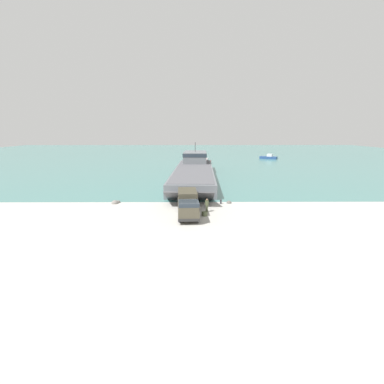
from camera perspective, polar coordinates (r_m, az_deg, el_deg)
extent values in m
plane|color=#B7B5AD|center=(37.19, -1.24, -4.58)|extent=(240.00, 240.00, 0.00)
cube|color=#477F7A|center=(133.47, -0.66, 7.14)|extent=(240.00, 180.00, 0.01)
cube|color=slate|center=(65.06, 0.34, 3.44)|extent=(9.77, 40.26, 2.25)
cube|color=#56565B|center=(64.91, 0.34, 4.46)|extent=(9.05, 38.63, 0.08)
cube|color=slate|center=(78.58, 0.61, 6.68)|extent=(6.18, 11.41, 2.76)
cube|color=#28333D|center=(78.51, 0.61, 7.27)|extent=(6.35, 11.53, 0.83)
cylinder|color=#3F3F42|center=(78.40, 0.61, 8.56)|extent=(0.16, 0.16, 2.40)
cube|color=#56565B|center=(42.91, -0.45, -0.71)|extent=(7.16, 5.35, 2.23)
cube|color=#4C4738|center=(36.83, -0.81, -3.12)|extent=(2.73, 7.44, 1.14)
cube|color=#4C4738|center=(34.24, -0.66, -2.52)|extent=(2.37, 2.59, 0.86)
cube|color=#28333D|center=(34.18, -0.66, -2.17)|extent=(2.44, 2.62, 0.43)
cube|color=#413C2E|center=(37.74, -0.89, -0.75)|extent=(2.51, 4.74, 1.43)
cube|color=#2D2D2D|center=(33.49, -0.57, -5.37)|extent=(2.46, 0.35, 0.32)
cylinder|color=black|center=(34.78, 0.98, -4.59)|extent=(0.42, 1.35, 1.33)
cylinder|color=black|center=(34.70, -2.31, -4.63)|extent=(0.42, 1.35, 1.33)
cylinder|color=black|center=(38.63, 0.57, -2.94)|extent=(0.42, 1.35, 1.33)
cylinder|color=black|center=(38.56, -2.39, -2.97)|extent=(0.42, 1.35, 1.33)
cylinder|color=black|center=(39.69, 0.47, -2.54)|extent=(0.42, 1.35, 1.33)
cylinder|color=black|center=(39.63, -2.41, -2.57)|extent=(0.42, 1.35, 1.33)
cylinder|color=#566042|center=(38.99, 2.73, -3.18)|extent=(0.14, 0.14, 0.85)
cylinder|color=#566042|center=(38.90, 2.96, -3.21)|extent=(0.14, 0.14, 0.85)
cube|color=#566042|center=(38.76, 2.86, -2.11)|extent=(0.50, 0.45, 0.67)
sphere|color=tan|center=(38.65, 2.86, -1.45)|extent=(0.23, 0.23, 0.23)
cube|color=navy|center=(116.59, 14.36, 6.36)|extent=(6.62, 5.23, 0.89)
cube|color=silver|center=(116.40, 14.61, 6.80)|extent=(2.48, 2.44, 0.98)
cube|color=#B22323|center=(93.89, 2.51, 5.53)|extent=(4.24, 7.67, 0.92)
cube|color=silver|center=(94.33, 2.60, 6.14)|extent=(2.08, 2.55, 1.01)
cylinder|color=#333338|center=(43.33, 5.51, -1.97)|extent=(0.25, 0.25, 0.47)
sphere|color=#333338|center=(43.26, 5.52, -1.57)|extent=(0.29, 0.29, 0.29)
cube|color=#566042|center=(37.20, 2.39, -4.17)|extent=(0.72, 0.77, 0.51)
sphere|color=gray|center=(45.40, -14.30, -1.96)|extent=(0.65, 0.65, 0.65)
sphere|color=gray|center=(44.77, -14.48, -2.16)|extent=(0.99, 0.99, 0.99)
sphere|color=#66605B|center=(45.31, -13.87, -1.97)|extent=(0.67, 0.67, 0.67)
sphere|color=#66605B|center=(43.91, 7.06, -2.14)|extent=(0.74, 0.74, 0.74)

